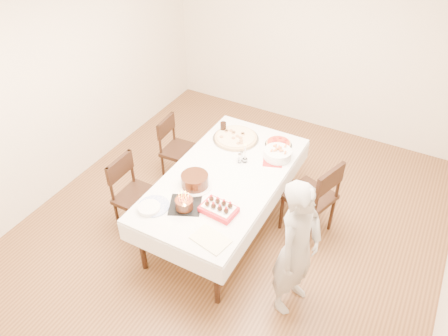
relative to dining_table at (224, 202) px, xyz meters
The scene contains 23 objects.
floor 0.40m from the dining_table, 36.78° to the left, with size 5.00×5.00×0.00m, color #54331C.
wall_back 2.76m from the dining_table, 87.52° to the left, with size 4.50×0.04×2.70m, color beige.
wall_front 2.61m from the dining_table, 87.35° to the right, with size 4.50×0.04×2.70m, color beige.
wall_left 2.35m from the dining_table, behind, with size 0.04×5.00×2.70m, color beige.
dining_table is the anchor object (origin of this frame).
chair_right_savory 0.94m from the dining_table, 25.62° to the left, with size 0.51×0.51×1.00m, color black, non-canonical shape.
chair_left_savory 1.04m from the dining_table, 150.87° to the left, with size 0.45×0.45×0.87m, color black, non-canonical shape.
chair_left_dessert 0.95m from the dining_table, 149.40° to the right, with size 0.48×0.48×0.94m, color black, non-canonical shape.
person 1.25m from the dining_table, 28.59° to the right, with size 0.54×0.36×1.49m, color #B2AEA8.
pizza_white 0.80m from the dining_table, 107.10° to the left, with size 0.55×0.55×0.04m, color beige.
pizza_pepperoni 0.94m from the dining_table, 70.20° to the left, with size 0.31×0.31×0.04m, color red.
red_placemat 0.71m from the dining_table, 53.59° to the left, with size 0.21×0.21×0.01m, color #B21E1E.
pasta_bowl 0.80m from the dining_table, 56.47° to the left, with size 0.31×0.31×0.10m, color white.
taper_candle 0.60m from the dining_table, 75.03° to the left, with size 0.05×0.05×0.26m, color white.
shaker_pair 0.52m from the dining_table, 82.22° to the left, with size 0.10×0.10×0.11m, color white, non-canonical shape.
cola_glass 0.94m from the dining_table, 119.28° to the left, with size 0.07×0.07×0.13m, color black.
layer_cake 0.56m from the dining_table, 123.48° to the right, with size 0.36×0.36×0.14m, color #34190D.
cake_board 0.70m from the dining_table, 101.57° to the right, with size 0.31×0.31×0.01m, color black.
birthday_cake 0.78m from the dining_table, 99.38° to the right, with size 0.18×0.18×0.17m, color #3B1F10.
strawberry_box 0.69m from the dining_table, 66.72° to the right, with size 0.34×0.23×0.08m, color red, non-canonical shape.
box_lid 0.99m from the dining_table, 69.00° to the right, with size 0.34×0.22×0.03m, color beige.
plate_stack 0.98m from the dining_table, 115.97° to the right, with size 0.22×0.22×0.05m, color white.
china_plate 0.92m from the dining_table, 117.11° to the right, with size 0.31×0.31×0.01m, color white.
Camera 1 is at (1.60, -3.22, 3.72)m, focal length 35.00 mm.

